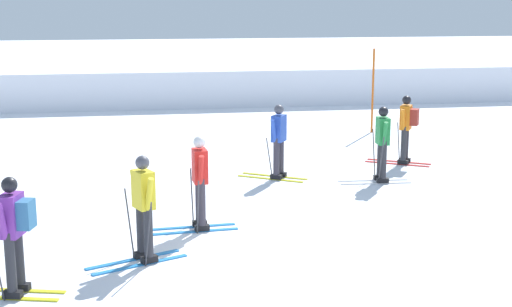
# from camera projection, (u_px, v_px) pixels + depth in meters

# --- Properties ---
(ground_plane) EXTENTS (120.00, 120.00, 0.00)m
(ground_plane) POSITION_uv_depth(u_px,v_px,m) (306.00, 252.00, 12.16)
(ground_plane) COLOR white
(far_snow_ridge) EXTENTS (80.00, 6.25, 1.37)m
(far_snow_ridge) POSITION_uv_depth(u_px,v_px,m) (205.00, 81.00, 30.26)
(far_snow_ridge) COLOR white
(far_snow_ridge) RESTS_ON ground
(skier_blue) EXTENTS (1.55, 1.16, 1.71)m
(skier_blue) POSITION_uv_depth(u_px,v_px,m) (278.00, 139.00, 16.82)
(skier_blue) COLOR gold
(skier_blue) RESTS_ON ground
(skier_orange) EXTENTS (1.56, 1.14, 1.71)m
(skier_orange) POSITION_uv_depth(u_px,v_px,m) (406.00, 126.00, 18.28)
(skier_orange) COLOR red
(skier_orange) RESTS_ON ground
(skier_purple) EXTENTS (1.64, 0.98, 1.71)m
(skier_purple) POSITION_uv_depth(u_px,v_px,m) (14.00, 230.00, 10.21)
(skier_purple) COLOR gold
(skier_purple) RESTS_ON ground
(skier_green) EXTENTS (1.62, 1.00, 1.71)m
(skier_green) POSITION_uv_depth(u_px,v_px,m) (382.00, 142.00, 16.50)
(skier_green) COLOR silver
(skier_green) RESTS_ON ground
(skier_red) EXTENTS (1.62, 1.00, 1.71)m
(skier_red) POSITION_uv_depth(u_px,v_px,m) (200.00, 180.00, 13.14)
(skier_red) COLOR #237AC6
(skier_red) RESTS_ON ground
(skier_yellow) EXTENTS (1.61, 1.00, 1.71)m
(skier_yellow) POSITION_uv_depth(u_px,v_px,m) (143.00, 205.00, 11.55)
(skier_yellow) COLOR #237AC6
(skier_yellow) RESTS_ON ground
(trail_marker_pole) EXTENTS (0.06, 0.06, 2.55)m
(trail_marker_pole) POSITION_uv_depth(u_px,v_px,m) (373.00, 91.00, 22.43)
(trail_marker_pole) COLOR #C65614
(trail_marker_pole) RESTS_ON ground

